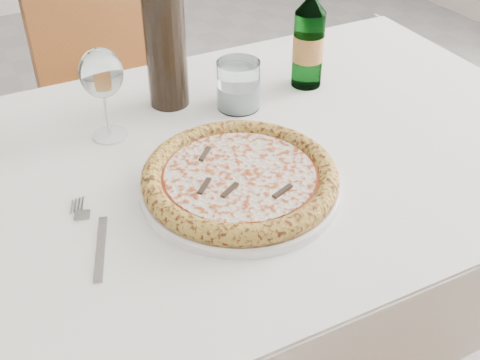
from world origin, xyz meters
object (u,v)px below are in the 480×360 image
Objects in this scene: chair_far at (113,78)px; beer_bottle at (309,41)px; plate at (240,186)px; pizza at (240,177)px; wine_glass at (101,75)px; wine_bottle at (165,39)px; tumbler at (238,88)px; dining_table at (213,202)px.

chair_far is 0.77m from beer_bottle.
plate is at bearing -95.52° from chair_far.
wine_glass is (-0.13, 0.26, 0.10)m from pizza.
chair_far reaches higher than plate.
tumbler is at bearing -36.12° from wine_bottle.
plate is (-0.09, -0.91, 0.23)m from chair_far.
dining_table is 0.39m from beer_bottle.
dining_table is at bearing -133.78° from tumbler.
tumbler is at bearing 60.99° from pizza.
plate is 1.03× the size of pizza.
dining_table is at bearing -96.19° from chair_far.
wine_bottle is (-0.11, 0.08, 0.09)m from tumbler.
wine_bottle is (0.02, 0.22, 0.23)m from dining_table.
plate is at bearing -140.29° from beer_bottle.
wine_glass is 0.54× the size of wine_bottle.
beer_bottle is (0.17, 0.01, 0.06)m from tumbler.
beer_bottle reaches higher than dining_table.
tumbler is at bearing -86.33° from chair_far.
dining_table is 5.74× the size of beer_bottle.
wine_glass reaches higher than dining_table.
plate is 0.27m from tumbler.
pizza is at bearing -64.12° from wine_glass.
wine_glass is (-0.21, -0.65, 0.35)m from chair_far.
chair_far is 0.70m from wine_bottle.
tumbler is 0.30× the size of wine_bottle.
tumbler is 0.39× the size of beer_bottle.
chair_far is 9.80× the size of tumbler.
pizza is 1.84× the size of wine_glass.
pizza is 0.40m from beer_bottle.
pizza is 1.29× the size of beer_bottle.
beer_bottle is at bearing 26.48° from dining_table.
pizza is 0.99× the size of wine_bottle.
plate is 0.34m from wine_bottle.
plate is 1.02× the size of wine_bottle.
dining_table is 0.30m from wine_glass.
tumbler is at bearing 46.22° from dining_table.
wine_bottle reaches higher than wine_glass.
chair_far is 3.83× the size of beer_bottle.
tumbler is (0.26, -0.02, -0.08)m from wine_glass.
wine_bottle is at bearing 166.27° from beer_bottle.
pizza is at bearing 160.64° from plate.
tumbler is (0.13, 0.24, 0.03)m from plate.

